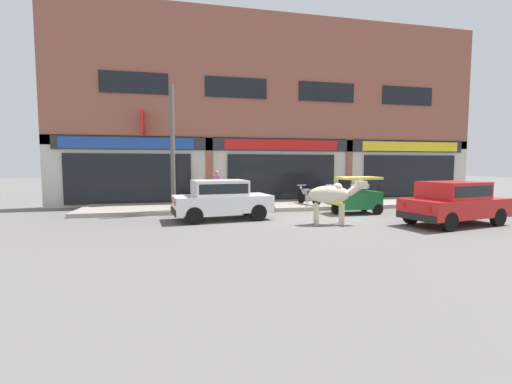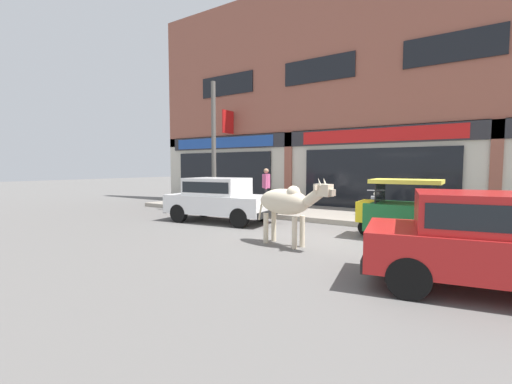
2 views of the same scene
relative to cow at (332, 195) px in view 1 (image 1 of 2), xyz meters
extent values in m
plane|color=#605E5B|center=(0.26, 1.10, -1.01)|extent=(90.00, 90.00, 0.00)
cube|color=gray|center=(0.26, 5.01, -0.92)|extent=(19.00, 3.43, 0.17)
cube|color=#8E5142|center=(0.26, 7.01, 5.37)|extent=(23.00, 0.55, 6.87)
cube|color=beige|center=(0.26, 7.01, 0.69)|extent=(23.00, 0.55, 3.40)
cube|color=#28282D|center=(0.26, 6.69, 2.04)|extent=(22.08, 0.08, 0.64)
cube|color=black|center=(-7.41, 6.68, 0.34)|extent=(5.83, 0.10, 2.40)
cube|color=#1E479E|center=(-7.41, 6.66, 2.04)|extent=(6.13, 0.05, 0.52)
cube|color=#8E5142|center=(-3.58, 6.71, 0.69)|extent=(0.36, 0.12, 3.40)
cube|color=black|center=(0.26, 6.68, 0.34)|extent=(5.83, 0.10, 2.40)
cube|color=red|center=(0.26, 6.66, 2.04)|extent=(6.13, 0.05, 0.52)
cube|color=#8E5142|center=(4.09, 6.71, 0.69)|extent=(0.36, 0.12, 3.40)
cube|color=black|center=(7.92, 6.68, 0.34)|extent=(5.83, 0.10, 2.40)
cube|color=yellow|center=(7.92, 6.66, 2.04)|extent=(6.13, 0.05, 0.52)
cube|color=black|center=(-7.07, 6.70, 4.88)|extent=(3.13, 0.06, 1.00)
cube|color=black|center=(-2.19, 6.70, 4.88)|extent=(3.13, 0.06, 1.00)
cube|color=black|center=(2.70, 6.70, 4.88)|extent=(3.13, 0.06, 1.00)
cube|color=black|center=(7.59, 6.70, 4.88)|extent=(3.13, 0.06, 1.00)
cube|color=red|center=(-6.68, 6.28, 2.99)|extent=(0.08, 0.80, 1.10)
ellipsoid|color=beige|center=(-0.10, 0.02, 0.01)|extent=(1.47, 0.77, 0.60)
sphere|color=beige|center=(0.18, -0.03, 0.24)|extent=(0.32, 0.32, 0.32)
cylinder|color=beige|center=(0.36, 0.08, -0.65)|extent=(0.12, 0.12, 0.72)
cylinder|color=beige|center=(0.30, -0.20, -0.65)|extent=(0.12, 0.12, 0.72)
cylinder|color=beige|center=(-0.50, 0.24, -0.65)|extent=(0.12, 0.12, 0.72)
cylinder|color=beige|center=(-0.55, -0.04, -0.65)|extent=(0.12, 0.12, 0.72)
cylinder|color=beige|center=(0.71, -0.13, 0.16)|extent=(0.50, 0.32, 0.43)
cube|color=beige|center=(0.96, -0.18, 0.33)|extent=(0.39, 0.28, 0.26)
cube|color=tan|center=(1.14, -0.22, 0.29)|extent=(0.17, 0.18, 0.14)
cone|color=beige|center=(0.94, -0.08, 0.51)|extent=(0.12, 0.08, 0.19)
cone|color=beige|center=(0.91, -0.27, 0.51)|extent=(0.12, 0.08, 0.19)
cube|color=beige|center=(0.91, -0.01, 0.39)|extent=(0.07, 0.15, 0.10)
cube|color=beige|center=(0.85, -0.33, 0.39)|extent=(0.07, 0.15, 0.10)
cylinder|color=beige|center=(-0.82, 0.16, -0.21)|extent=(0.17, 0.07, 0.60)
cylinder|color=black|center=(4.94, -0.08, -0.71)|extent=(0.62, 0.29, 0.60)
cylinder|color=black|center=(5.21, -1.49, -0.71)|extent=(0.62, 0.29, 0.60)
cylinder|color=black|center=(2.68, -0.50, -0.71)|extent=(0.62, 0.29, 0.60)
cylinder|color=black|center=(2.95, -1.92, -0.71)|extent=(0.62, 0.29, 0.60)
cube|color=red|center=(3.94, -1.00, -0.41)|extent=(3.74, 2.22, 0.60)
cube|color=red|center=(3.84, -1.02, 0.17)|extent=(2.13, 1.77, 0.56)
cube|color=black|center=(3.84, -1.02, 0.17)|extent=(1.99, 1.76, 0.35)
cube|color=black|center=(5.64, -0.68, -0.63)|extent=(0.40, 1.52, 0.20)
cube|color=black|center=(2.24, -1.32, -0.63)|extent=(0.40, 1.52, 0.20)
sphere|color=silver|center=(5.58, -0.20, -0.33)|extent=(0.14, 0.14, 0.14)
sphere|color=silver|center=(5.76, -1.14, -0.33)|extent=(0.14, 0.14, 0.14)
cube|color=red|center=(2.12, -0.84, -0.31)|extent=(0.06, 0.16, 0.14)
cube|color=red|center=(2.31, -1.81, -0.31)|extent=(0.06, 0.16, 0.14)
cylinder|color=black|center=(-2.45, 2.66, -0.71)|extent=(0.62, 0.25, 0.60)
cylinder|color=black|center=(-2.28, 1.23, -0.71)|extent=(0.62, 0.25, 0.60)
cylinder|color=black|center=(-4.74, 2.39, -0.71)|extent=(0.62, 0.25, 0.60)
cylinder|color=black|center=(-4.56, 0.96, -0.71)|extent=(0.62, 0.25, 0.60)
cube|color=white|center=(-3.51, 1.81, -0.41)|extent=(3.67, 2.01, 0.60)
cube|color=white|center=(-3.61, 1.80, 0.17)|extent=(2.06, 1.66, 0.56)
cube|color=black|center=(-3.61, 1.80, 0.17)|extent=(1.91, 1.66, 0.35)
cube|color=black|center=(-1.79, 2.02, -0.63)|extent=(0.30, 1.52, 0.20)
cube|color=black|center=(-5.23, 1.60, -0.63)|extent=(0.30, 1.52, 0.20)
sphere|color=silver|center=(-1.82, 2.50, -0.33)|extent=(0.14, 0.14, 0.14)
sphere|color=silver|center=(-1.70, 1.54, -0.33)|extent=(0.14, 0.14, 0.14)
cube|color=red|center=(-5.31, 2.09, -0.31)|extent=(0.05, 0.16, 0.14)
cube|color=red|center=(-5.19, 1.11, -0.31)|extent=(0.05, 0.16, 0.14)
cylinder|color=black|center=(1.22, 2.18, -0.79)|extent=(0.44, 0.13, 0.44)
cylinder|color=black|center=(2.78, 1.68, -0.79)|extent=(0.44, 0.13, 0.44)
cylinder|color=black|center=(2.76, 2.72, -0.79)|extent=(0.44, 0.13, 0.44)
cube|color=#19602D|center=(2.12, 2.19, -0.44)|extent=(1.73, 1.18, 0.70)
cube|color=yellow|center=(1.22, 2.18, -0.34)|extent=(0.37, 0.87, 0.52)
cylinder|color=black|center=(1.55, 1.69, 0.19)|extent=(0.04, 0.04, 0.55)
cylinder|color=black|center=(1.54, 2.68, 0.19)|extent=(0.04, 0.04, 0.55)
cylinder|color=black|center=(2.84, 1.71, 0.19)|extent=(0.04, 0.04, 0.55)
cylinder|color=black|center=(2.82, 2.69, 0.19)|extent=(0.04, 0.04, 0.55)
cube|color=#DBCC42|center=(2.17, 2.19, 0.46)|extent=(1.63, 1.12, 0.10)
cube|color=black|center=(1.55, 2.18, 0.18)|extent=(0.04, 0.93, 0.50)
cylinder|color=black|center=(0.70, 4.98, -0.56)|extent=(0.23, 0.57, 0.56)
cylinder|color=black|center=(1.00, 3.77, -0.56)|extent=(0.23, 0.57, 0.56)
cube|color=#B2B5BA|center=(0.85, 4.36, -0.52)|extent=(0.27, 0.36, 0.24)
cube|color=#A8AAB2|center=(0.82, 4.51, -0.26)|extent=(0.33, 0.44, 0.24)
cube|color=black|center=(0.91, 4.12, -0.28)|extent=(0.34, 0.56, 0.12)
cylinder|color=#B2B5BA|center=(0.72, 4.93, -0.26)|extent=(0.10, 0.27, 0.59)
cylinder|color=#B2B5BA|center=(0.71, 4.96, 0.02)|extent=(0.51, 0.15, 0.03)
sphere|color=silver|center=(0.69, 5.02, -0.10)|extent=(0.12, 0.12, 0.12)
cylinder|color=#B2B5BA|center=(0.83, 3.98, -0.60)|extent=(0.17, 0.48, 0.06)
cylinder|color=black|center=(2.31, 5.13, -0.56)|extent=(0.21, 0.57, 0.56)
cylinder|color=black|center=(2.06, 3.90, -0.56)|extent=(0.21, 0.57, 0.56)
cube|color=#B2B5BA|center=(2.18, 4.50, -0.52)|extent=(0.26, 0.35, 0.24)
cube|color=black|center=(2.21, 4.65, -0.26)|extent=(0.31, 0.44, 0.24)
cube|color=black|center=(2.13, 4.26, -0.28)|extent=(0.32, 0.55, 0.12)
cylinder|color=#B2B5BA|center=(2.29, 5.07, -0.26)|extent=(0.09, 0.27, 0.59)
cylinder|color=#B2B5BA|center=(2.30, 5.11, 0.02)|extent=(0.52, 0.13, 0.03)
sphere|color=silver|center=(2.31, 5.17, -0.10)|extent=(0.12, 0.12, 0.12)
cylinder|color=#B2B5BA|center=(2.00, 4.16, -0.60)|extent=(0.15, 0.48, 0.06)
cylinder|color=black|center=(3.36, 4.95, -0.56)|extent=(0.21, 0.57, 0.56)
cylinder|color=black|center=(3.62, 3.73, -0.56)|extent=(0.21, 0.57, 0.56)
cube|color=#B2B5BA|center=(3.49, 4.32, -0.52)|extent=(0.26, 0.35, 0.24)
cube|color=navy|center=(3.46, 4.48, -0.26)|extent=(0.32, 0.44, 0.24)
cube|color=black|center=(3.54, 4.09, -0.28)|extent=(0.32, 0.55, 0.12)
cylinder|color=#B2B5BA|center=(3.37, 4.89, -0.26)|extent=(0.09, 0.27, 0.59)
cylinder|color=#B2B5BA|center=(3.36, 4.93, 0.02)|extent=(0.52, 0.14, 0.03)
sphere|color=silver|center=(3.35, 4.99, -0.10)|extent=(0.12, 0.12, 0.12)
cylinder|color=#B2B5BA|center=(3.46, 3.95, -0.60)|extent=(0.16, 0.48, 0.06)
cylinder|color=#2D2D33|center=(-3.38, 4.50, -0.43)|extent=(0.11, 0.11, 0.82)
cylinder|color=#2D2D33|center=(-3.47, 4.65, -0.43)|extent=(0.11, 0.11, 0.82)
cylinder|color=#DB5B93|center=(-3.42, 4.57, 0.26)|extent=(0.32, 0.32, 0.56)
cylinder|color=#DB5B93|center=(-3.32, 4.39, 0.23)|extent=(0.08, 0.08, 0.56)
cylinder|color=#DB5B93|center=(-3.52, 4.76, 0.23)|extent=(0.08, 0.08, 0.56)
sphere|color=tan|center=(-3.42, 4.57, 0.66)|extent=(0.20, 0.20, 0.20)
cylinder|color=#595651|center=(-5.29, 3.60, 1.68)|extent=(0.18, 0.18, 5.03)
camera|label=1|loc=(-4.97, -10.67, 1.03)|focal=24.00mm
camera|label=2|loc=(3.75, -6.94, 0.83)|focal=24.00mm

